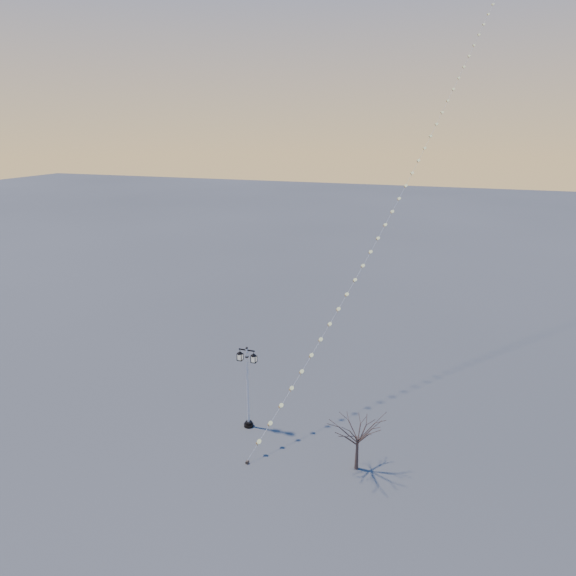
% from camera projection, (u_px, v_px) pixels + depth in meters
% --- Properties ---
extents(ground, '(300.00, 300.00, 0.00)m').
position_uv_depth(ground, '(229.00, 447.00, 31.04)').
color(ground, '#4D4E4E').
rests_on(ground, ground).
extents(street_lamp, '(1.42, 0.62, 5.58)m').
position_uv_depth(street_lamp, '(248.00, 383.00, 32.33)').
color(street_lamp, black).
rests_on(street_lamp, ground).
extents(bare_tree, '(2.13, 2.13, 3.53)m').
position_uv_depth(bare_tree, '(358.00, 431.00, 28.40)').
color(bare_tree, '#3F2E28').
rests_on(bare_tree, ground).
extents(kite_train, '(12.77, 40.02, 34.09)m').
position_uv_depth(kite_train, '(414.00, 148.00, 40.31)').
color(kite_train, '#37291F').
rests_on(kite_train, ground).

